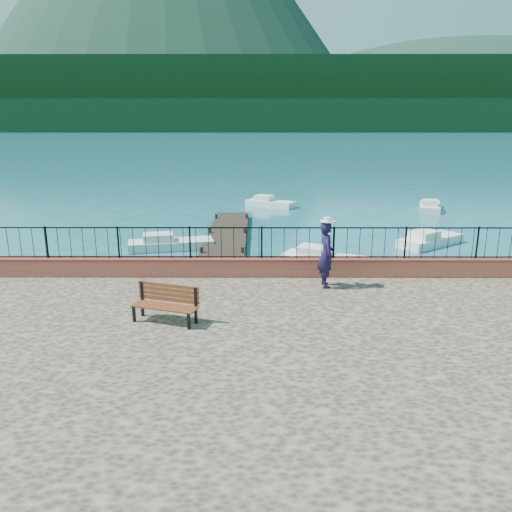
{
  "coord_description": "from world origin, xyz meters",
  "views": [
    {
      "loc": [
        -0.42,
        -11.14,
        5.85
      ],
      "look_at": [
        -0.47,
        2.0,
        2.3
      ],
      "focal_mm": 35.0,
      "sensor_mm": 36.0,
      "label": 1
    }
  ],
  "objects_px": {
    "boat_4": "(271,201)",
    "boat_5": "(430,204)",
    "boat_2": "(431,237)",
    "park_bench": "(166,311)",
    "boat_0": "(171,241)",
    "boat_1": "(326,256)",
    "person": "(326,254)"
  },
  "relations": [
    {
      "from": "boat_0",
      "to": "park_bench",
      "type": "bearing_deg",
      "value": -93.33
    },
    {
      "from": "boat_2",
      "to": "boat_4",
      "type": "distance_m",
      "value": 13.64
    },
    {
      "from": "park_bench",
      "to": "boat_0",
      "type": "distance_m",
      "value": 11.99
    },
    {
      "from": "boat_2",
      "to": "park_bench",
      "type": "bearing_deg",
      "value": -167.26
    },
    {
      "from": "boat_0",
      "to": "boat_4",
      "type": "relative_size",
      "value": 1.14
    },
    {
      "from": "park_bench",
      "to": "boat_0",
      "type": "xyz_separation_m",
      "value": [
        -1.91,
        11.79,
        -1.07
      ]
    },
    {
      "from": "boat_4",
      "to": "person",
      "type": "bearing_deg",
      "value": -58.48
    },
    {
      "from": "person",
      "to": "boat_4",
      "type": "distance_m",
      "value": 21.39
    },
    {
      "from": "boat_1",
      "to": "boat_4",
      "type": "height_order",
      "value": "same"
    },
    {
      "from": "boat_4",
      "to": "boat_0",
      "type": "bearing_deg",
      "value": -83.7
    },
    {
      "from": "boat_4",
      "to": "boat_5",
      "type": "xyz_separation_m",
      "value": [
        10.84,
        -1.37,
        0.0
      ]
    },
    {
      "from": "boat_0",
      "to": "boat_5",
      "type": "height_order",
      "value": "same"
    },
    {
      "from": "boat_0",
      "to": "boat_1",
      "type": "distance_m",
      "value": 7.49
    },
    {
      "from": "park_bench",
      "to": "boat_4",
      "type": "relative_size",
      "value": 0.49
    },
    {
      "from": "boat_2",
      "to": "boat_5",
      "type": "height_order",
      "value": "same"
    },
    {
      "from": "person",
      "to": "boat_1",
      "type": "height_order",
      "value": "person"
    },
    {
      "from": "boat_1",
      "to": "boat_5",
      "type": "relative_size",
      "value": 0.98
    },
    {
      "from": "park_bench",
      "to": "boat_5",
      "type": "bearing_deg",
      "value": 76.52
    },
    {
      "from": "boat_1",
      "to": "boat_5",
      "type": "distance_m",
      "value": 16.25
    },
    {
      "from": "boat_0",
      "to": "boat_1",
      "type": "height_order",
      "value": "same"
    },
    {
      "from": "boat_4",
      "to": "boat_5",
      "type": "height_order",
      "value": "same"
    },
    {
      "from": "park_bench",
      "to": "boat_2",
      "type": "height_order",
      "value": "park_bench"
    },
    {
      "from": "person",
      "to": "boat_2",
      "type": "xyz_separation_m",
      "value": [
        6.48,
        9.93,
        -1.76
      ]
    },
    {
      "from": "person",
      "to": "boat_4",
      "type": "relative_size",
      "value": 0.56
    },
    {
      "from": "boat_5",
      "to": "park_bench",
      "type": "bearing_deg",
      "value": 166.55
    },
    {
      "from": "boat_5",
      "to": "boat_2",
      "type": "bearing_deg",
      "value": 179.99
    },
    {
      "from": "boat_0",
      "to": "boat_4",
      "type": "xyz_separation_m",
      "value": [
        5.02,
        12.19,
        0.0
      ]
    },
    {
      "from": "boat_5",
      "to": "boat_4",
      "type": "bearing_deg",
      "value": 100.99
    },
    {
      "from": "person",
      "to": "boat_5",
      "type": "xyz_separation_m",
      "value": [
        9.77,
        19.92,
        -1.76
      ]
    },
    {
      "from": "park_bench",
      "to": "boat_5",
      "type": "height_order",
      "value": "park_bench"
    },
    {
      "from": "boat_4",
      "to": "boat_1",
      "type": "bearing_deg",
      "value": -53.94
    },
    {
      "from": "boat_1",
      "to": "boat_5",
      "type": "bearing_deg",
      "value": 80.16
    }
  ]
}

